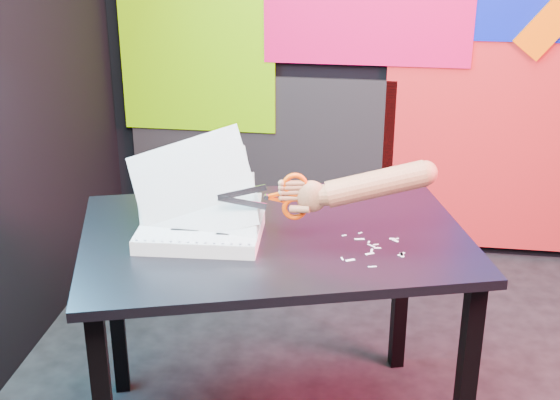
# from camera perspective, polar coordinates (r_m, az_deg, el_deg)

# --- Properties ---
(room) EXTENTS (3.01, 3.01, 2.71)m
(room) POSITION_cam_1_polar(r_m,az_deg,el_deg) (2.18, 11.89, 11.36)
(room) COLOR #2D2E2F
(room) RESTS_ON ground
(backdrop) EXTENTS (2.88, 0.05, 2.08)m
(backdrop) POSITION_cam_1_polar(r_m,az_deg,el_deg) (3.69, 11.18, 9.66)
(backdrop) COLOR red
(backdrop) RESTS_ON ground
(work_table) EXTENTS (1.34, 1.08, 0.75)m
(work_table) POSITION_cam_1_polar(r_m,az_deg,el_deg) (2.42, -0.40, -4.47)
(work_table) COLOR black
(work_table) RESTS_ON ground
(printout_stack) EXTENTS (0.43, 0.29, 0.35)m
(printout_stack) POSITION_cam_1_polar(r_m,az_deg,el_deg) (2.35, -5.88, -2.08)
(printout_stack) COLOR white
(printout_stack) RESTS_ON work_table
(scissors) EXTENTS (0.26, 0.06, 0.15)m
(scissors) POSITION_cam_1_polar(r_m,az_deg,el_deg) (2.26, 0.63, 0.24)
(scissors) COLOR silver
(scissors) RESTS_ON printout_stack
(hand_forearm) EXTENTS (0.45, 0.13, 0.16)m
(hand_forearm) POSITION_cam_1_polar(r_m,az_deg,el_deg) (2.27, 6.25, 1.03)
(hand_forearm) COLOR #AF6544
(hand_forearm) RESTS_ON work_table
(paper_clippings) EXTENTS (0.19, 0.23, 0.00)m
(paper_clippings) POSITION_cam_1_polar(r_m,az_deg,el_deg) (2.30, 7.10, -3.57)
(paper_clippings) COLOR white
(paper_clippings) RESTS_ON work_table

